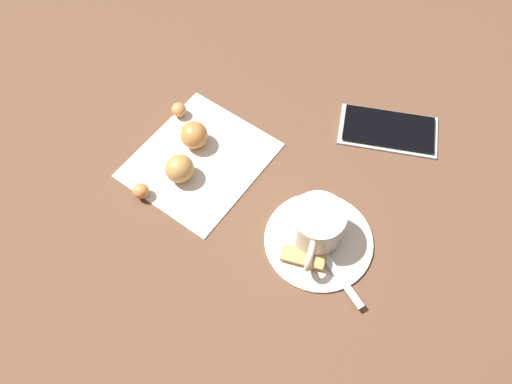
# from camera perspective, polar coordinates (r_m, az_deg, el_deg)

# --- Properties ---
(ground_plane) EXTENTS (1.80, 1.80, 0.00)m
(ground_plane) POSITION_cam_1_polar(r_m,az_deg,el_deg) (0.68, 0.17, -1.45)
(ground_plane) COLOR brown
(saucer) EXTENTS (0.14, 0.14, 0.01)m
(saucer) POSITION_cam_1_polar(r_m,az_deg,el_deg) (0.65, 7.11, -5.42)
(saucer) COLOR silver
(saucer) RESTS_ON ground
(espresso_cup) EXTENTS (0.07, 0.09, 0.05)m
(espresso_cup) POSITION_cam_1_polar(r_m,az_deg,el_deg) (0.63, 6.92, -3.79)
(espresso_cup) COLOR silver
(espresso_cup) RESTS_ON saucer
(teaspoon) EXTENTS (0.13, 0.05, 0.01)m
(teaspoon) POSITION_cam_1_polar(r_m,az_deg,el_deg) (0.64, 7.18, -6.33)
(teaspoon) COLOR silver
(teaspoon) RESTS_ON saucer
(sugar_packet) EXTENTS (0.06, 0.04, 0.01)m
(sugar_packet) POSITION_cam_1_polar(r_m,az_deg,el_deg) (0.64, 5.40, -7.41)
(sugar_packet) COLOR tan
(sugar_packet) RESTS_ON saucer
(napkin) EXTENTS (0.18, 0.20, 0.00)m
(napkin) POSITION_cam_1_polar(r_m,az_deg,el_deg) (0.72, -6.48, 3.58)
(napkin) COLOR silver
(napkin) RESTS_ON ground
(croissant) EXTENTS (0.11, 0.16, 0.04)m
(croissant) POSITION_cam_1_polar(r_m,az_deg,el_deg) (0.71, -8.26, 4.62)
(croissant) COLOR #DC8446
(croissant) RESTS_ON napkin
(cell_phone) EXTENTS (0.16, 0.14, 0.01)m
(cell_phone) POSITION_cam_1_polar(r_m,az_deg,el_deg) (0.77, 14.76, 6.82)
(cell_phone) COLOR #B5BCBF
(cell_phone) RESTS_ON ground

